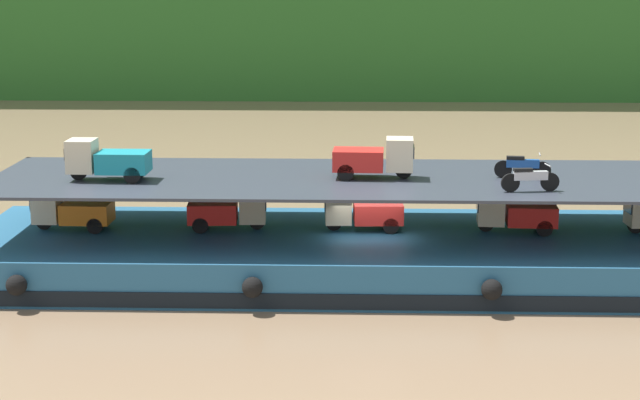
# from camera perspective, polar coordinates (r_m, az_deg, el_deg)

# --- Properties ---
(ground_plane) EXTENTS (400.00, 400.00, 0.00)m
(ground_plane) POSITION_cam_1_polar(r_m,az_deg,el_deg) (35.33, 2.79, -4.30)
(ground_plane) COLOR #7F664C
(cargo_barge) EXTENTS (27.57, 8.44, 1.50)m
(cargo_barge) POSITION_cam_1_polar(r_m,az_deg,el_deg) (35.10, 2.81, -3.14)
(cargo_barge) COLOR #23567A
(cargo_barge) RESTS_ON ground
(cargo_rack) EXTENTS (25.97, 7.11, 2.00)m
(cargo_rack) POSITION_cam_1_polar(r_m,az_deg,el_deg) (34.49, 2.85, 1.18)
(cargo_rack) COLOR #2D333D
(cargo_rack) RESTS_ON cargo_barge
(mini_truck_lower_stern) EXTENTS (2.76, 1.24, 1.38)m
(mini_truck_lower_stern) POSITION_cam_1_polar(r_m,az_deg,el_deg) (36.39, -13.88, -0.59)
(mini_truck_lower_stern) COLOR orange
(mini_truck_lower_stern) RESTS_ON cargo_barge
(mini_truck_lower_aft) EXTENTS (2.79, 1.30, 1.38)m
(mini_truck_lower_aft) POSITION_cam_1_polar(r_m,az_deg,el_deg) (35.52, -5.17, -0.59)
(mini_truck_lower_aft) COLOR red
(mini_truck_lower_aft) RESTS_ON cargo_barge
(mini_truck_lower_mid) EXTENTS (2.79, 1.28, 1.38)m
(mini_truck_lower_mid) POSITION_cam_1_polar(r_m,az_deg,el_deg) (35.31, 2.39, -0.62)
(mini_truck_lower_mid) COLOR red
(mini_truck_lower_mid) RESTS_ON cargo_barge
(mini_truck_lower_fore) EXTENTS (2.79, 1.29, 1.38)m
(mini_truck_lower_fore) POSITION_cam_1_polar(r_m,az_deg,el_deg) (35.67, 10.96, -0.71)
(mini_truck_lower_fore) COLOR red
(mini_truck_lower_fore) RESTS_ON cargo_barge
(mini_truck_upper_stern) EXTENTS (2.76, 1.23, 1.38)m
(mini_truck_upper_stern) POSITION_cam_1_polar(r_m,az_deg,el_deg) (34.60, -11.95, 2.22)
(mini_truck_upper_stern) COLOR teal
(mini_truck_upper_stern) RESTS_ON cargo_rack
(mini_truck_upper_mid) EXTENTS (2.78, 1.27, 1.38)m
(mini_truck_upper_mid) POSITION_cam_1_polar(r_m,az_deg,el_deg) (34.27, 3.12, 2.38)
(mini_truck_upper_mid) COLOR red
(mini_truck_upper_mid) RESTS_ON cargo_rack
(motorcycle_upper_port) EXTENTS (1.90, 0.55, 0.87)m
(motorcycle_upper_port) POSITION_cam_1_polar(r_m,az_deg,el_deg) (32.79, 11.77, 1.21)
(motorcycle_upper_port) COLOR black
(motorcycle_upper_port) RESTS_ON cargo_rack
(motorcycle_upper_centre) EXTENTS (1.90, 0.55, 0.87)m
(motorcycle_upper_centre) POSITION_cam_1_polar(r_m,az_deg,el_deg) (34.88, 11.35, 1.90)
(motorcycle_upper_centre) COLOR black
(motorcycle_upper_centre) RESTS_ON cargo_rack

